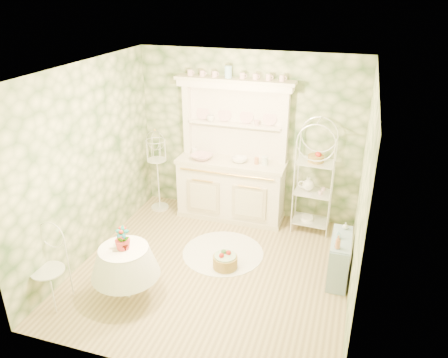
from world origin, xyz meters
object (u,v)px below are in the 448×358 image
(cafe_chair, at_px, (47,268))
(floor_basket, at_px, (225,261))
(bakers_rack, at_px, (314,176))
(round_table, at_px, (126,275))
(birdcage_stand, at_px, (157,170))
(kitchen_dresser, at_px, (231,153))
(side_shelf, at_px, (339,258))

(cafe_chair, relative_size, floor_basket, 2.90)
(bakers_rack, height_order, floor_basket, bakers_rack)
(round_table, relative_size, birdcage_stand, 0.44)
(cafe_chair, distance_m, birdcage_stand, 2.65)
(cafe_chair, height_order, birdcage_stand, birdcage_stand)
(kitchen_dresser, bearing_deg, side_shelf, -32.95)
(round_table, bearing_deg, floor_basket, 44.15)
(cafe_chair, bearing_deg, kitchen_dresser, 62.11)
(cafe_chair, relative_size, birdcage_stand, 0.66)
(birdcage_stand, bearing_deg, kitchen_dresser, 4.84)
(side_shelf, relative_size, birdcage_stand, 0.49)
(cafe_chair, distance_m, floor_basket, 2.27)
(bakers_rack, bearing_deg, floor_basket, -121.08)
(kitchen_dresser, distance_m, bakers_rack, 1.34)
(floor_basket, bearing_deg, birdcage_stand, 140.58)
(round_table, relative_size, floor_basket, 1.92)
(bakers_rack, bearing_deg, round_table, -125.97)
(side_shelf, xyz_separation_m, birdcage_stand, (-3.11, 1.09, 0.42))
(floor_basket, bearing_deg, cafe_chair, -144.51)
(birdcage_stand, bearing_deg, floor_basket, -39.42)
(bakers_rack, bearing_deg, kitchen_dresser, -177.25)
(kitchen_dresser, relative_size, bakers_rack, 1.23)
(kitchen_dresser, xyz_separation_m, birdcage_stand, (-1.26, -0.11, -0.42))
(bakers_rack, bearing_deg, cafe_chair, -132.27)
(bakers_rack, bearing_deg, side_shelf, -62.44)
(round_table, bearing_deg, kitchen_dresser, 75.15)
(cafe_chair, bearing_deg, round_table, 23.14)
(kitchen_dresser, bearing_deg, bakers_rack, -0.97)
(kitchen_dresser, height_order, bakers_rack, kitchen_dresser)
(kitchen_dresser, bearing_deg, birdcage_stand, -175.16)
(bakers_rack, height_order, side_shelf, bakers_rack)
(kitchen_dresser, xyz_separation_m, bakers_rack, (1.33, -0.02, -0.21))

